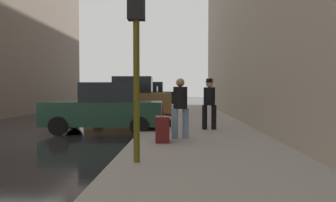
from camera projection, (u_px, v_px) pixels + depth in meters
ground_plane at (15, 137)px, 10.58m from camera, size 120.00×120.00×0.00m
sidewalk at (201, 136)px, 10.38m from camera, size 4.00×40.00×0.15m
parked_dark_green_sedan at (106, 109)px, 11.86m from camera, size 4.25×2.15×1.79m
parked_bronze_suv at (130, 99)px, 17.91m from camera, size 4.65×2.15×2.25m
parked_gray_coupe at (142, 99)px, 23.74m from camera, size 4.20×2.07×1.79m
parked_black_suv at (150, 95)px, 30.07m from camera, size 4.64×2.14×2.25m
fire_hydrant at (162, 111)px, 16.29m from camera, size 0.42×0.22×0.70m
traffic_light at (136, 25)px, 6.19m from camera, size 0.32×0.32×3.60m
pedestrian_in_jeans at (180, 105)px, 9.32m from camera, size 0.53×0.50×1.71m
pedestrian_with_fedora at (209, 101)px, 11.43m from camera, size 0.51×0.43×1.78m
rolling_suitcase at (163, 129)px, 8.67m from camera, size 0.38×0.58×1.04m
duffel_bag at (167, 123)px, 12.37m from camera, size 0.32×0.44×0.28m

